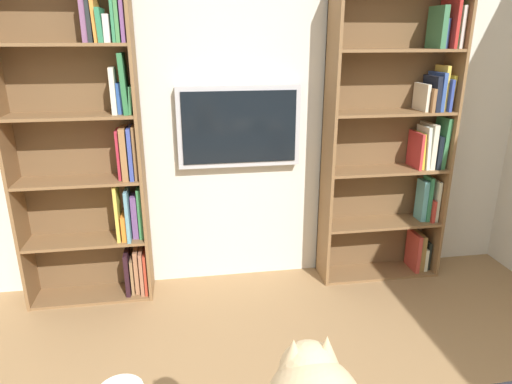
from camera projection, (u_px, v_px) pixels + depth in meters
The scene contains 4 objects.
wall_back at pixel (236, 104), 3.26m from camera, with size 4.52×0.06×2.70m, color silver.
bookshelf_left at pixel (401, 139), 3.37m from camera, with size 0.93×0.28×2.16m.
bookshelf_right at pixel (92, 147), 3.03m from camera, with size 0.86×0.28×2.22m.
wall_mounted_tv at pixel (239, 127), 3.23m from camera, with size 0.88×0.07×0.58m.
Camera 1 is at (0.38, 1.04, 1.81)m, focal length 31.94 mm.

